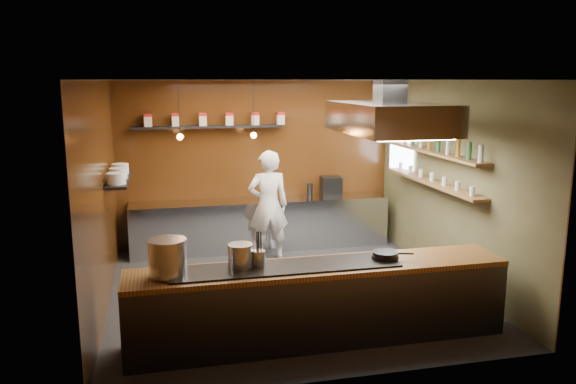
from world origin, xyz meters
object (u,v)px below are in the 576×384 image
object	(u,v)px
stockpot_large	(168,257)
espresso_machine	(331,186)
chef	(268,206)
extractor_hood	(389,117)
stockpot_small	(241,256)

from	to	relation	value
stockpot_large	espresso_machine	distance (m)	4.84
espresso_machine	chef	xyz separation A→B (m)	(-1.30, -0.66, -0.15)
extractor_hood	stockpot_small	distance (m)	2.86
extractor_hood	stockpot_large	distance (m)	3.51
stockpot_large	chef	world-z (taller)	chef
stockpot_small	chef	distance (m)	3.18
extractor_hood	stockpot_large	bearing A→B (deg)	-158.04
stockpot_large	extractor_hood	bearing A→B (deg)	21.96
stockpot_small	espresso_machine	size ratio (longest dim) A/B	0.78
stockpot_small	chef	size ratio (longest dim) A/B	0.15
chef	espresso_machine	bearing A→B (deg)	-152.43
stockpot_large	chef	size ratio (longest dim) A/B	0.22
extractor_hood	stockpot_large	size ratio (longest dim) A/B	4.91
chef	stockpot_small	bearing A→B (deg)	74.03
espresso_machine	chef	world-z (taller)	chef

